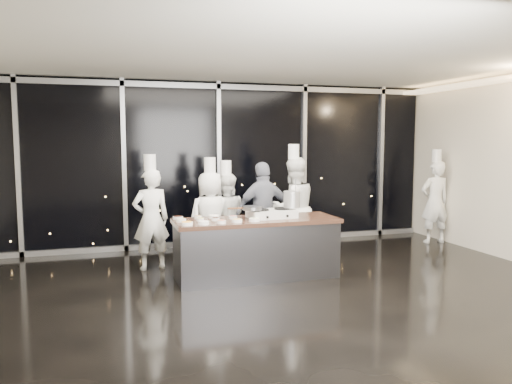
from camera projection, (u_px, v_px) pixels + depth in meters
The scene contains 15 objects.
ground at pixel (276, 295), 6.71m from camera, with size 9.00×9.00×0.00m, color black.
room_shell at pixel (290, 127), 6.52m from camera, with size 9.02×7.02×3.21m.
window_wall at pixel (218, 164), 9.80m from camera, with size 8.90×0.11×3.20m.
demo_counter at pixel (256, 248), 7.51m from camera, with size 2.46×0.86×0.90m.
stove at pixel (272, 213), 7.56m from camera, with size 0.73×0.49×0.14m.
frying_pan at pixel (252, 208), 7.42m from camera, with size 0.54×0.33×0.05m.
stock_pot at pixel (292, 199), 7.65m from camera, with size 0.25×0.25×0.25m, color #AEAEB0.
prep_bowls at pixel (211, 220), 7.22m from camera, with size 1.19×0.70×0.05m.
squeeze_bottle at pixel (196, 211), 7.53m from camera, with size 0.06×0.06×0.21m.
chef_far_left at pixel (151, 218), 7.97m from camera, with size 0.64×0.48×1.85m.
chef_left at pixel (210, 217), 8.34m from camera, with size 0.84×0.62×1.79m.
chef_center at pixel (226, 216), 8.63m from camera, with size 0.81×0.68×1.73m.
guest at pixel (264, 212), 8.50m from camera, with size 1.03×0.51×1.71m.
chef_right at pixel (293, 208), 8.68m from camera, with size 0.96×0.81×2.00m.
chef_side at pixel (435, 201), 10.04m from camera, with size 0.63×0.44×1.89m.
Camera 1 is at (-2.18, -6.16, 2.08)m, focal length 35.00 mm.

